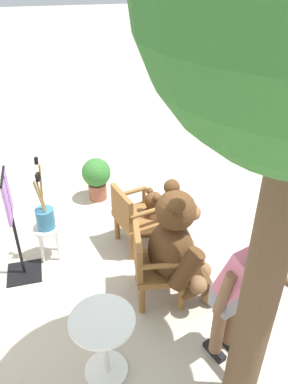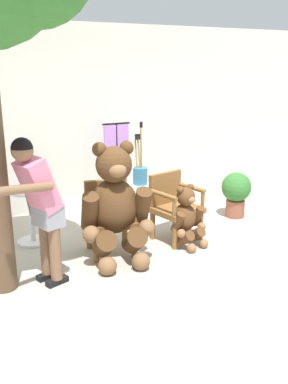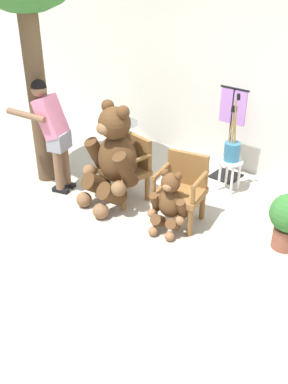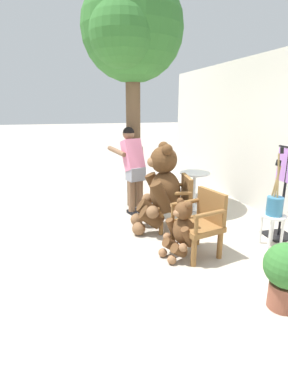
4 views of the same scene
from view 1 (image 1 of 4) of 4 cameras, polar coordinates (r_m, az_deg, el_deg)
ground_plane at (r=4.83m, az=6.12°, el=-10.18°), size 60.00×60.00×0.00m
wooden_chair_left at (r=4.08m, az=1.47°, el=-10.87°), size 0.63×0.60×0.86m
wooden_chair_right at (r=4.75m, az=-1.49°, el=-3.69°), size 0.66×0.64×0.86m
teddy_bear_large at (r=3.98m, az=5.17°, el=-8.11°), size 0.85×0.84×1.39m
teddy_bear_small at (r=4.87m, az=1.69°, el=-3.77°), size 0.49×0.49×0.79m
person_visitor at (r=3.30m, az=14.48°, el=-13.89°), size 0.70×0.63×1.56m
white_stool at (r=4.78m, az=-14.41°, el=-6.21°), size 0.34×0.34×0.46m
brush_bucket at (r=4.61m, az=-14.87°, el=-3.49°), size 0.22×0.22×0.94m
round_side_table at (r=3.48m, az=-6.16°, el=-21.54°), size 0.56×0.56×0.72m
potted_plant at (r=5.78m, az=-7.25°, el=2.42°), size 0.44×0.44×0.68m
clothing_display_stand at (r=4.40m, az=-19.23°, el=-4.89°), size 0.44×0.40×1.36m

